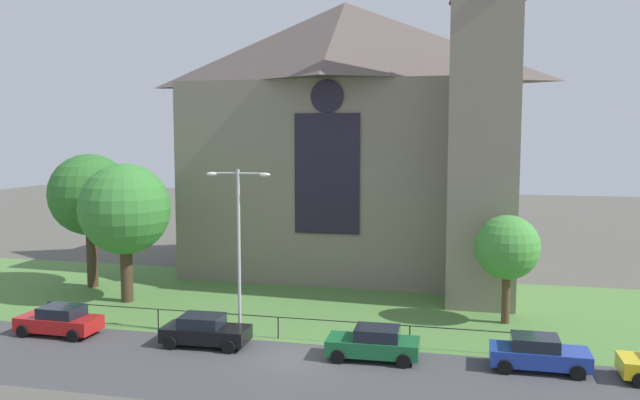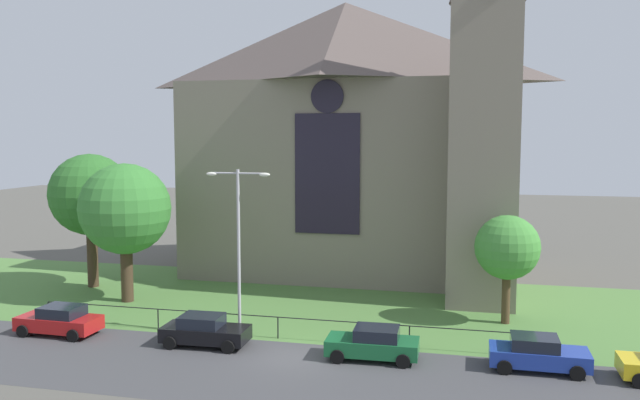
# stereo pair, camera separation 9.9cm
# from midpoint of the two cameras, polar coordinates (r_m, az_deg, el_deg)

# --- Properties ---
(ground) EXTENTS (160.00, 160.00, 0.00)m
(ground) POSITION_cam_midpoint_polar(r_m,az_deg,el_deg) (40.23, 1.56, -9.05)
(ground) COLOR #56544C
(road_asphalt) EXTENTS (120.00, 8.00, 0.01)m
(road_asphalt) POSITION_cam_midpoint_polar(r_m,az_deg,el_deg) (29.12, -3.43, -14.87)
(road_asphalt) COLOR #424244
(road_asphalt) RESTS_ON ground
(grass_verge) EXTENTS (120.00, 20.00, 0.01)m
(grass_verge) POSITION_cam_midpoint_polar(r_m,az_deg,el_deg) (38.34, 0.95, -9.79)
(grass_verge) COLOR #517F3D
(grass_verge) RESTS_ON ground
(church_building) EXTENTS (23.20, 16.20, 26.00)m
(church_building) POSITION_cam_midpoint_polar(r_m,az_deg,el_deg) (48.13, 3.03, 5.71)
(church_building) COLOR gray
(church_building) RESTS_ON ground
(iron_railing) EXTENTS (26.54, 0.07, 1.13)m
(iron_railing) POSITION_cam_midpoint_polar(r_m,az_deg,el_deg) (33.32, -3.64, -10.48)
(iron_railing) COLOR black
(iron_railing) RESTS_ON ground
(tree_right_near) EXTENTS (3.50, 3.50, 5.96)m
(tree_right_near) POSITION_cam_midpoint_polar(r_m,az_deg,el_deg) (36.59, 16.22, -4.07)
(tree_right_near) COLOR #4C3823
(tree_right_near) RESTS_ON ground
(tree_left_far) EXTENTS (5.46, 5.46, 9.03)m
(tree_left_far) POSITION_cam_midpoint_polar(r_m,az_deg,el_deg) (46.15, -19.48, 0.40)
(tree_left_far) COLOR #423021
(tree_left_far) RESTS_ON ground
(tree_left_near) EXTENTS (5.57, 5.57, 8.56)m
(tree_left_near) POSITION_cam_midpoint_polar(r_m,az_deg,el_deg) (41.36, -16.70, -0.80)
(tree_left_near) COLOR #423021
(tree_left_near) RESTS_ON ground
(streetlamp_near) EXTENTS (3.37, 0.26, 8.55)m
(streetlamp_near) POSITION_cam_midpoint_polar(r_m,az_deg,el_deg) (32.91, -7.09, -2.77)
(streetlamp_near) COLOR #B2B2B7
(streetlamp_near) RESTS_ON ground
(parked_car_red) EXTENTS (4.24, 2.11, 1.51)m
(parked_car_red) POSITION_cam_midpoint_polar(r_m,az_deg,el_deg) (36.49, -21.85, -9.79)
(parked_car_red) COLOR #B21919
(parked_car_red) RESTS_ON ground
(parked_car_black) EXTENTS (4.25, 2.12, 1.51)m
(parked_car_black) POSITION_cam_midpoint_polar(r_m,az_deg,el_deg) (32.72, -10.02, -11.25)
(parked_car_black) COLOR black
(parked_car_black) RESTS_ON ground
(parked_car_green) EXTENTS (4.25, 2.12, 1.51)m
(parked_car_green) POSITION_cam_midpoint_polar(r_m,az_deg,el_deg) (30.47, 4.81, -12.46)
(parked_car_green) COLOR #196033
(parked_car_green) RESTS_ON ground
(parked_car_blue) EXTENTS (4.20, 2.03, 1.51)m
(parked_car_blue) POSITION_cam_midpoint_polar(r_m,az_deg,el_deg) (30.59, 18.69, -12.67)
(parked_car_blue) COLOR #1E3899
(parked_car_blue) RESTS_ON ground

